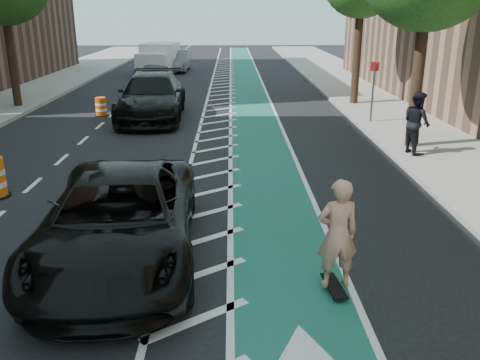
{
  "coord_description": "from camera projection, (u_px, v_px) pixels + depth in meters",
  "views": [
    {
      "loc": [
        2.03,
        -7.89,
        4.39
      ],
      "look_at": [
        2.2,
        1.88,
        1.1
      ],
      "focal_mm": 38.0,
      "sensor_mm": 36.0,
      "label": 1
    }
  ],
  "objects": [
    {
      "name": "ground",
      "position": [
        116.0,
        275.0,
        8.84
      ],
      "size": [
        120.0,
        120.0,
        0.0
      ],
      "primitive_type": "plane",
      "color": "black",
      "rests_on": "ground"
    },
    {
      "name": "bike_lane",
      "position": [
        258.0,
        137.0,
        18.37
      ],
      "size": [
        2.0,
        90.0,
        0.01
      ],
      "primitive_type": "cube",
      "color": "#1C6257",
      "rests_on": "ground"
    },
    {
      "name": "buffer_strip",
      "position": [
        217.0,
        137.0,
        18.34
      ],
      "size": [
        1.4,
        90.0,
        0.01
      ],
      "primitive_type": "cube",
      "color": "silver",
      "rests_on": "ground"
    },
    {
      "name": "sidewalk_right",
      "position": [
        436.0,
        134.0,
        18.45
      ],
      "size": [
        5.0,
        90.0,
        0.15
      ],
      "primitive_type": "cube",
      "color": "gray",
      "rests_on": "ground"
    },
    {
      "name": "curb_right",
      "position": [
        370.0,
        135.0,
        18.41
      ],
      "size": [
        0.12,
        90.0,
        0.16
      ],
      "primitive_type": "cube",
      "color": "gray",
      "rests_on": "ground"
    },
    {
      "name": "sign_post",
      "position": [
        373.0,
        91.0,
        19.91
      ],
      "size": [
        0.35,
        0.08,
        2.47
      ],
      "color": "#4C4C4C",
      "rests_on": "ground"
    },
    {
      "name": "skateboard",
      "position": [
        334.0,
        286.0,
        8.31
      ],
      "size": [
        0.32,
        0.85,
        0.11
      ],
      "rotation": [
        0.0,
        0.0,
        0.11
      ],
      "color": "black",
      "rests_on": "ground"
    },
    {
      "name": "skateboarder",
      "position": [
        338.0,
        234.0,
        8.01
      ],
      "size": [
        0.71,
        0.51,
        1.83
      ],
      "primitive_type": "imported",
      "rotation": [
        0.0,
        0.0,
        3.25
      ],
      "color": "tan",
      "rests_on": "skateboard"
    },
    {
      "name": "suv_near",
      "position": [
        120.0,
        219.0,
        9.16
      ],
      "size": [
        3.04,
        5.96,
        1.61
      ],
      "primitive_type": "imported",
      "rotation": [
        0.0,
        0.0,
        0.06
      ],
      "color": "black",
      "rests_on": "ground"
    },
    {
      "name": "suv_far",
      "position": [
        152.0,
        97.0,
        21.28
      ],
      "size": [
        2.8,
        6.42,
        1.84
      ],
      "primitive_type": "imported",
      "rotation": [
        0.0,
        0.0,
        0.04
      ],
      "color": "black",
      "rests_on": "ground"
    },
    {
      "name": "car_silver",
      "position": [
        155.0,
        66.0,
        34.92
      ],
      "size": [
        2.19,
        4.39,
        1.44
      ],
      "primitive_type": "imported",
      "rotation": [
        0.0,
        0.0,
        0.12
      ],
      "color": "gray",
      "rests_on": "ground"
    },
    {
      "name": "car_grey",
      "position": [
        177.0,
        61.0,
        37.77
      ],
      "size": [
        1.72,
        4.65,
        1.52
      ],
      "primitive_type": "imported",
      "rotation": [
        0.0,
        0.0,
        -0.02
      ],
      "color": "slate",
      "rests_on": "ground"
    },
    {
      "name": "pedestrian",
      "position": [
        417.0,
        123.0,
        15.51
      ],
      "size": [
        0.92,
        1.08,
        1.92
      ],
      "primitive_type": "imported",
      "rotation": [
        0.0,
        0.0,
        1.81
      ],
      "color": "black",
      "rests_on": "sidewalk_right"
    },
    {
      "name": "box_truck",
      "position": [
        159.0,
        60.0,
        36.45
      ],
      "size": [
        2.65,
        5.18,
        2.09
      ],
      "rotation": [
        0.0,
        0.0,
        -0.09
      ],
      "color": "white",
      "rests_on": "ground"
    },
    {
      "name": "barrel_b",
      "position": [
        101.0,
        107.0,
        21.93
      ],
      "size": [
        0.59,
        0.59,
        0.8
      ],
      "color": "#D95C0B",
      "rests_on": "ground"
    },
    {
      "name": "barrel_c",
      "position": [
        131.0,
        103.0,
        22.4
      ],
      "size": [
        0.71,
        0.71,
        0.97
      ],
      "color": "#F4470C",
      "rests_on": "ground"
    }
  ]
}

